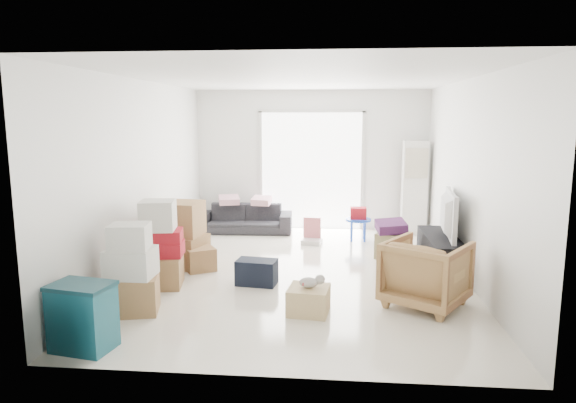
% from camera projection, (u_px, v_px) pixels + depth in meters
% --- Properties ---
extents(room_shell, '(4.98, 6.48, 3.18)m').
position_uv_depth(room_shell, '(301.00, 178.00, 7.09)').
color(room_shell, white).
rests_on(room_shell, ground).
extents(sliding_door, '(2.10, 0.04, 2.33)m').
position_uv_depth(sliding_door, '(311.00, 166.00, 10.04)').
color(sliding_door, white).
rests_on(sliding_door, room_shell).
extents(ac_tower, '(0.45, 0.30, 1.75)m').
position_uv_depth(ac_tower, '(414.00, 188.00, 9.60)').
color(ac_tower, silver).
rests_on(ac_tower, room_shell).
extents(tv_console, '(0.44, 1.48, 0.49)m').
position_uv_depth(tv_console, '(440.00, 253.00, 7.42)').
color(tv_console, black).
rests_on(tv_console, room_shell).
extents(television, '(0.77, 1.20, 0.15)m').
position_uv_depth(television, '(441.00, 231.00, 7.37)').
color(television, black).
rests_on(television, tv_console).
extents(sofa, '(1.82, 0.60, 0.70)m').
position_uv_depth(sofa, '(245.00, 214.00, 9.82)').
color(sofa, '#2B2B31').
rests_on(sofa, room_shell).
extents(pillow_left, '(0.48, 0.42, 0.13)m').
position_uv_depth(pillow_left, '(229.00, 192.00, 9.82)').
color(pillow_left, '#D59BAC').
rests_on(pillow_left, sofa).
extents(pillow_right, '(0.42, 0.36, 0.13)m').
position_uv_depth(pillow_right, '(262.00, 193.00, 9.74)').
color(pillow_right, '#D59BAC').
rests_on(pillow_right, sofa).
extents(armchair, '(1.14, 1.12, 0.87)m').
position_uv_depth(armchair, '(426.00, 270.00, 5.96)').
color(armchair, tan).
rests_on(armchair, room_shell).
extents(storage_bins, '(0.63, 0.50, 0.65)m').
position_uv_depth(storage_bins, '(83.00, 317.00, 4.85)').
color(storage_bins, '#145162').
rests_on(storage_bins, room_shell).
extents(box_stack_a, '(0.65, 0.58, 1.02)m').
position_uv_depth(box_stack_a, '(131.00, 273.00, 5.75)').
color(box_stack_a, olive).
rests_on(box_stack_a, room_shell).
extents(box_stack_b, '(0.66, 0.64, 1.13)m').
position_uv_depth(box_stack_b, '(159.00, 249.00, 6.66)').
color(box_stack_b, olive).
rests_on(box_stack_b, room_shell).
extents(box_stack_c, '(0.77, 0.70, 0.96)m').
position_uv_depth(box_stack_c, '(182.00, 235.00, 7.57)').
color(box_stack_c, olive).
rests_on(box_stack_c, room_shell).
extents(loose_box, '(0.54, 0.54, 0.33)m').
position_uv_depth(loose_box, '(200.00, 259.00, 7.40)').
color(loose_box, olive).
rests_on(loose_box, room_shell).
extents(duffel_bag, '(0.55, 0.38, 0.33)m').
position_uv_depth(duffel_bag, '(257.00, 272.00, 6.77)').
color(duffel_bag, black).
rests_on(duffel_bag, room_shell).
extents(ottoman, '(0.52, 0.52, 0.40)m').
position_uv_depth(ottoman, '(390.00, 245.00, 8.03)').
color(ottoman, '#9C935A').
rests_on(ottoman, room_shell).
extents(blanket, '(0.48, 0.48, 0.14)m').
position_uv_depth(blanket, '(391.00, 229.00, 7.99)').
color(blanket, '#542255').
rests_on(blanket, ottoman).
extents(kids_table, '(0.46, 0.46, 0.60)m').
position_uv_depth(kids_table, '(358.00, 217.00, 9.13)').
color(kids_table, blue).
rests_on(kids_table, room_shell).
extents(toy_walker, '(0.37, 0.34, 0.45)m').
position_uv_depth(toy_walker, '(312.00, 236.00, 8.96)').
color(toy_walker, silver).
rests_on(toy_walker, room_shell).
extents(wood_crate, '(0.50, 0.50, 0.30)m').
position_uv_depth(wood_crate, '(309.00, 300.00, 5.79)').
color(wood_crate, '#E2C782').
rests_on(wood_crate, room_shell).
extents(plush_bunny, '(0.29, 0.16, 0.15)m').
position_uv_depth(plush_bunny, '(312.00, 282.00, 5.76)').
color(plush_bunny, '#B2ADA8').
rests_on(plush_bunny, wood_crate).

